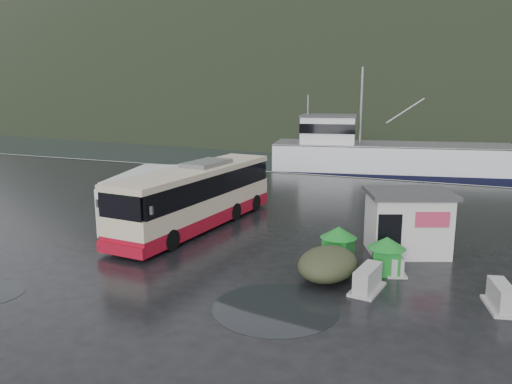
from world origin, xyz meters
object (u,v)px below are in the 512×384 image
at_px(waste_bin_left, 338,261).
at_px(fishing_trawler, 391,164).
at_px(jersey_barrier_c, 500,308).
at_px(white_van, 145,225).
at_px(jersey_barrier_a, 367,291).
at_px(coach_bus, 198,226).
at_px(waste_bin_right, 385,273).
at_px(jersey_barrier_b, 393,272).
at_px(dome_tent, 327,279).
at_px(ticket_kiosk, 406,253).

distance_m(waste_bin_left, fishing_trawler, 28.80).
bearing_deg(jersey_barrier_c, waste_bin_left, 157.82).
xyz_separation_m(white_van, jersey_barrier_a, (12.32, -4.36, 0.00)).
xyz_separation_m(coach_bus, white_van, (-2.71, -0.76, 0.00)).
distance_m(coach_bus, white_van, 2.82).
height_order(waste_bin_right, jersey_barrier_b, waste_bin_right).
bearing_deg(dome_tent, ticket_kiosk, 60.66).
bearing_deg(waste_bin_left, coach_bus, 162.37).
bearing_deg(fishing_trawler, jersey_barrier_a, -95.14).
xyz_separation_m(coach_bus, waste_bin_right, (9.97, -3.15, 0.00)).
bearing_deg(jersey_barrier_c, white_van, 165.85).
height_order(coach_bus, waste_bin_right, coach_bus).
xyz_separation_m(waste_bin_right, jersey_barrier_c, (3.90, -1.79, 0.00)).
distance_m(jersey_barrier_a, fishing_trawler, 31.52).
bearing_deg(white_van, waste_bin_right, -24.79).
distance_m(ticket_kiosk, jersey_barrier_a, 4.91).
xyz_separation_m(jersey_barrier_a, jersey_barrier_b, (0.63, 2.22, 0.00)).
bearing_deg(waste_bin_right, jersey_barrier_c, -24.66).
bearing_deg(waste_bin_left, fishing_trawler, 93.27).
bearing_deg(jersey_barrier_a, white_van, 160.50).
xyz_separation_m(waste_bin_left, jersey_barrier_c, (5.92, -2.41, 0.00)).
xyz_separation_m(waste_bin_left, fishing_trawler, (-1.64, 28.75, 0.00)).
relative_size(waste_bin_right, jersey_barrier_b, 0.98).
distance_m(waste_bin_right, ticket_kiosk, 2.90).
bearing_deg(jersey_barrier_b, dome_tent, -143.52).
distance_m(white_van, jersey_barrier_a, 13.08).
bearing_deg(white_van, coach_bus, 1.51).
relative_size(coach_bus, ticket_kiosk, 3.34).
bearing_deg(jersey_barrier_b, waste_bin_left, 170.72).
bearing_deg(waste_bin_right, waste_bin_left, 162.87).
bearing_deg(dome_tent, white_van, 160.63).
xyz_separation_m(waste_bin_right, dome_tent, (-1.94, -1.39, 0.00)).
distance_m(white_van, waste_bin_right, 12.90).
relative_size(waste_bin_right, jersey_barrier_c, 0.88).
height_order(ticket_kiosk, jersey_barrier_b, ticket_kiosk).
bearing_deg(jersey_barrier_a, jersey_barrier_c, 2.48).
bearing_deg(jersey_barrier_b, coach_bus, 164.18).
bearing_deg(waste_bin_left, jersey_barrier_a, -57.43).
bearing_deg(coach_bus, white_van, -160.10).
height_order(ticket_kiosk, fishing_trawler, fishing_trawler).
distance_m(coach_bus, dome_tent, 9.22).
xyz_separation_m(ticket_kiosk, fishing_trawler, (-4.11, 26.51, 0.00)).
bearing_deg(jersey_barrier_c, fishing_trawler, 103.64).
xyz_separation_m(waste_bin_left, jersey_barrier_b, (2.29, -0.37, 0.00)).
relative_size(dome_tent, jersey_barrier_a, 1.69).
height_order(dome_tent, jersey_barrier_c, dome_tent).
relative_size(waste_bin_right, dome_tent, 0.49).
bearing_deg(fishing_trawler, waste_bin_left, -97.89).
relative_size(white_van, jersey_barrier_b, 4.44).
height_order(coach_bus, dome_tent, coach_bus).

